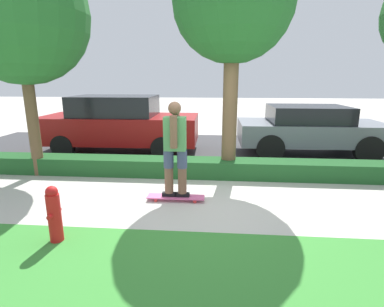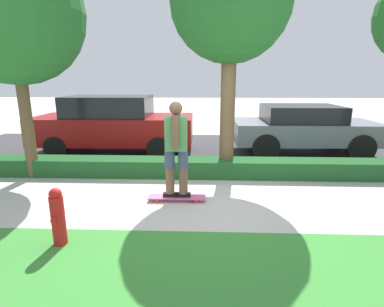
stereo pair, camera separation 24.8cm
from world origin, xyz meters
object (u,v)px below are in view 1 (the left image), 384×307
at_px(skater_person, 175,147).
at_px(tree_near, 19,15).
at_px(tree_mid, 233,2).
at_px(parked_car_front, 119,123).
at_px(fire_hydrant, 54,214).
at_px(parked_car_middle, 309,129).
at_px(skateboard, 176,197).

distance_m(skater_person, tree_near, 4.37).
distance_m(tree_mid, parked_car_front, 4.74).
bearing_deg(fire_hydrant, parked_car_middle, 47.31).
height_order(tree_mid, fire_hydrant, tree_mid).
distance_m(tree_near, parked_car_middle, 7.66).
relative_size(tree_mid, parked_car_front, 1.07).
bearing_deg(parked_car_front, tree_near, -117.38).
bearing_deg(tree_near, parked_car_front, 63.37).
bearing_deg(skateboard, fire_hydrant, -133.11).
bearing_deg(parked_car_middle, tree_mid, -138.53).
xyz_separation_m(tree_near, tree_mid, (4.39, 0.29, 0.22)).
bearing_deg(tree_near, parked_car_middle, 19.62).
distance_m(parked_car_front, fire_hydrant, 5.25).
relative_size(parked_car_front, fire_hydrant, 5.75).
height_order(skater_person, tree_near, tree_near).
bearing_deg(fire_hydrant, tree_near, 124.82).
distance_m(tree_near, fire_hydrant, 4.57).
xyz_separation_m(parked_car_front, fire_hydrant, (0.76, -5.18, -0.46)).
relative_size(skater_person, parked_car_middle, 0.42).
bearing_deg(skater_person, parked_car_middle, 47.49).
height_order(skater_person, fire_hydrant, skater_person).
bearing_deg(skater_person, tree_near, 159.43).
height_order(tree_near, parked_car_middle, tree_near).
relative_size(skater_person, parked_car_front, 0.37).
xyz_separation_m(skater_person, parked_car_front, (-2.20, 3.64, -0.14)).
xyz_separation_m(skater_person, tree_near, (-3.39, 1.27, 2.44)).
relative_size(skateboard, fire_hydrant, 1.31).
bearing_deg(skater_person, tree_mid, 57.34).
bearing_deg(tree_mid, fire_hydrant, -128.22).
bearing_deg(tree_mid, parked_car_middle, 41.78).
distance_m(skater_person, parked_car_front, 4.26).
xyz_separation_m(tree_near, parked_car_middle, (6.76, 2.41, -2.67)).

